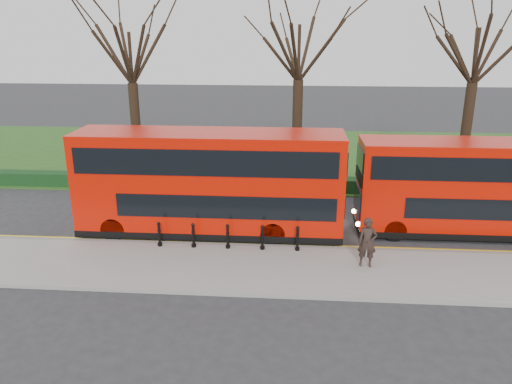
# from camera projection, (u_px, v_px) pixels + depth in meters

# --- Properties ---
(ground) EXTENTS (120.00, 120.00, 0.00)m
(ground) POSITION_uv_depth(u_px,v_px,m) (250.00, 239.00, 21.89)
(ground) COLOR #28282B
(ground) RESTS_ON ground
(pavement) EXTENTS (60.00, 4.00, 0.15)m
(pavement) POSITION_uv_depth(u_px,v_px,m) (243.00, 268.00, 19.03)
(pavement) COLOR gray
(pavement) RESTS_ON ground
(kerb) EXTENTS (60.00, 0.25, 0.16)m
(kerb) POSITION_uv_depth(u_px,v_px,m) (248.00, 247.00, 20.92)
(kerb) COLOR slate
(kerb) RESTS_ON ground
(grass_verge) EXTENTS (60.00, 18.00, 0.06)m
(grass_verge) POSITION_uv_depth(u_px,v_px,m) (268.00, 155.00, 36.08)
(grass_verge) COLOR #264B19
(grass_verge) RESTS_ON ground
(hedge) EXTENTS (60.00, 0.90, 0.80)m
(hedge) POSITION_uv_depth(u_px,v_px,m) (261.00, 184.00, 28.20)
(hedge) COLOR black
(hedge) RESTS_ON ground
(yellow_line_outer) EXTENTS (60.00, 0.10, 0.01)m
(yellow_line_outer) POSITION_uv_depth(u_px,v_px,m) (249.00, 245.00, 21.23)
(yellow_line_outer) COLOR yellow
(yellow_line_outer) RESTS_ON ground
(yellow_line_inner) EXTENTS (60.00, 0.10, 0.01)m
(yellow_line_inner) POSITION_uv_depth(u_px,v_px,m) (249.00, 243.00, 21.42)
(yellow_line_inner) COLOR yellow
(yellow_line_inner) RESTS_ON ground
(tree_left) EXTENTS (6.52, 6.52, 10.19)m
(tree_left) POSITION_uv_depth(u_px,v_px,m) (130.00, 52.00, 29.59)
(tree_left) COLOR black
(tree_left) RESTS_ON ground
(tree_mid) EXTENTS (6.84, 6.84, 10.68)m
(tree_mid) POSITION_uv_depth(u_px,v_px,m) (299.00, 46.00, 28.76)
(tree_mid) COLOR black
(tree_mid) RESTS_ON ground
(tree_right) EXTENTS (6.71, 6.71, 10.48)m
(tree_right) POSITION_uv_depth(u_px,v_px,m) (477.00, 50.00, 28.09)
(tree_right) COLOR black
(tree_right) RESTS_ON ground
(bollard_row) EXTENTS (5.87, 0.15, 1.00)m
(bollard_row) POSITION_uv_depth(u_px,v_px,m) (228.00, 237.00, 20.47)
(bollard_row) COLOR black
(bollard_row) RESTS_ON pavement
(bus_lead) EXTENTS (11.56, 2.65, 4.60)m
(bus_lead) POSITION_uv_depth(u_px,v_px,m) (210.00, 184.00, 21.77)
(bus_lead) COLOR #C11003
(bus_lead) RESTS_ON ground
(bus_rear) EXTENTS (10.57, 2.43, 4.21)m
(bus_rear) POSITION_uv_depth(u_px,v_px,m) (480.00, 189.00, 21.76)
(bus_rear) COLOR #C11003
(bus_rear) RESTS_ON ground
(pedestrian) EXTENTS (0.75, 0.53, 1.93)m
(pedestrian) POSITION_uv_depth(u_px,v_px,m) (367.00, 243.00, 18.79)
(pedestrian) COLOR black
(pedestrian) RESTS_ON pavement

